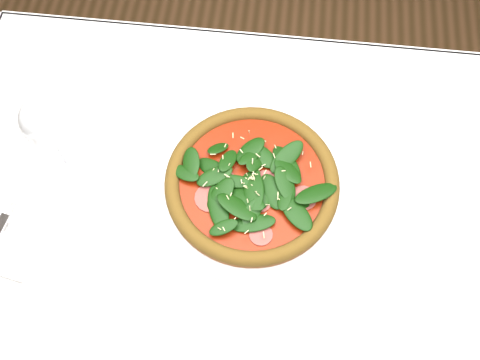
# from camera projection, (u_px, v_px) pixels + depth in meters

# --- Properties ---
(ground) EXTENTS (6.00, 6.00, 0.00)m
(ground) POSITION_uv_depth(u_px,v_px,m) (255.00, 308.00, 1.61)
(ground) COLOR brown
(ground) RESTS_ON ground
(dining_table) EXTENTS (1.21, 0.81, 0.75)m
(dining_table) POSITION_uv_depth(u_px,v_px,m) (263.00, 234.00, 1.02)
(dining_table) COLOR white
(dining_table) RESTS_ON ground
(plate) EXTENTS (0.36, 0.36, 0.02)m
(plate) POSITION_uv_depth(u_px,v_px,m) (252.00, 186.00, 0.95)
(plate) COLOR white
(plate) RESTS_ON dining_table
(pizza) EXTENTS (0.33, 0.33, 0.04)m
(pizza) POSITION_uv_depth(u_px,v_px,m) (252.00, 181.00, 0.93)
(pizza) COLOR brown
(pizza) RESTS_ON plate
(wine_glass) EXTENTS (0.08, 0.08, 0.18)m
(wine_glass) POSITION_uv_depth(u_px,v_px,m) (44.00, 125.00, 0.86)
(wine_glass) COLOR silver
(wine_glass) RESTS_ON dining_table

